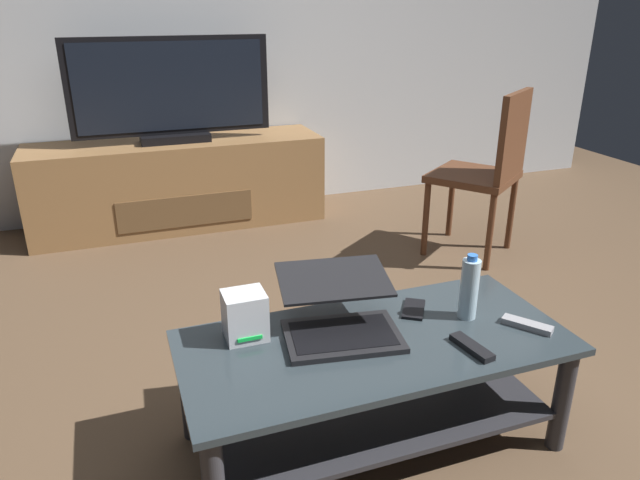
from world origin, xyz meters
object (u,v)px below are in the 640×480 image
(cell_phone, at_px, (414,309))
(soundbar_remote, at_px, (527,325))
(water_bottle_near, at_px, (469,288))
(media_cabinet, at_px, (179,183))
(laptop, at_px, (339,312))
(television, at_px, (171,92))
(coffee_table, at_px, (374,373))
(dining_chair, at_px, (489,166))
(tv_remote, at_px, (472,347))
(router_box, at_px, (245,315))

(cell_phone, height_order, soundbar_remote, soundbar_remote)
(water_bottle_near, bearing_deg, media_cabinet, 105.88)
(water_bottle_near, bearing_deg, laptop, 170.86)
(water_bottle_near, height_order, cell_phone, water_bottle_near)
(television, relative_size, soundbar_remote, 7.66)
(coffee_table, height_order, water_bottle_near, water_bottle_near)
(media_cabinet, xyz_separation_m, dining_chair, (1.59, -1.13, 0.25))
(media_cabinet, xyz_separation_m, laptop, (0.23, -2.27, 0.18))
(water_bottle_near, height_order, tv_remote, water_bottle_near)
(television, xyz_separation_m, cell_phone, (0.52, -2.22, -0.47))
(media_cabinet, distance_m, router_box, 2.22)
(television, distance_m, tv_remote, 2.61)
(television, xyz_separation_m, dining_chair, (1.59, -1.11, -0.34))
(laptop, distance_m, router_box, 0.30)
(dining_chair, height_order, water_bottle_near, dining_chair)
(tv_remote, relative_size, soundbar_remote, 1.00)
(coffee_table, height_order, television, television)
(media_cabinet, xyz_separation_m, tv_remote, (0.57, -2.52, 0.13))
(laptop, bearing_deg, dining_chair, 40.01)
(laptop, bearing_deg, media_cabinet, 95.73)
(laptop, relative_size, water_bottle_near, 1.94)
(router_box, relative_size, soundbar_remote, 0.97)
(dining_chair, bearing_deg, water_bottle_near, -127.24)
(television, height_order, dining_chair, television)
(television, height_order, cell_phone, television)
(television, bearing_deg, coffee_table, -82.38)
(coffee_table, relative_size, television, 1.01)
(media_cabinet, height_order, tv_remote, media_cabinet)
(water_bottle_near, bearing_deg, television, 106.02)
(media_cabinet, relative_size, water_bottle_near, 8.13)
(laptop, distance_m, tv_remote, 0.43)
(coffee_table, bearing_deg, television, 97.62)
(dining_chair, relative_size, router_box, 6.14)
(laptop, xyz_separation_m, cell_phone, (0.29, 0.03, -0.06))
(cell_phone, relative_size, soundbar_remote, 0.88)
(coffee_table, xyz_separation_m, dining_chair, (1.27, 1.24, 0.26))
(soundbar_remote, bearing_deg, laptop, 125.20)
(water_bottle_near, bearing_deg, cell_phone, 145.70)
(television, bearing_deg, media_cabinet, 90.00)
(soundbar_remote, bearing_deg, cell_phone, 106.06)
(cell_phone, bearing_deg, dining_chair, 79.78)
(water_bottle_near, bearing_deg, coffee_table, -175.61)
(tv_remote, height_order, soundbar_remote, same)
(television, xyz_separation_m, tv_remote, (0.57, -2.50, -0.46))
(dining_chair, distance_m, water_bottle_near, 1.52)
(water_bottle_near, xyz_separation_m, cell_phone, (-0.15, 0.10, -0.10))
(television, distance_m, router_box, 2.23)
(media_cabinet, height_order, soundbar_remote, media_cabinet)
(dining_chair, xyz_separation_m, cell_phone, (-1.07, -1.11, -0.13))
(coffee_table, relative_size, dining_chair, 1.29)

